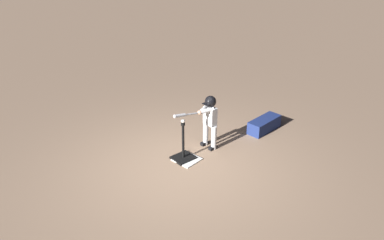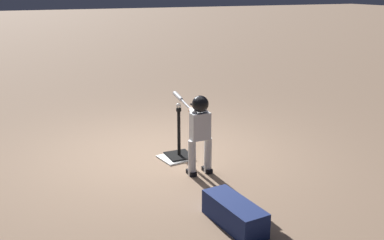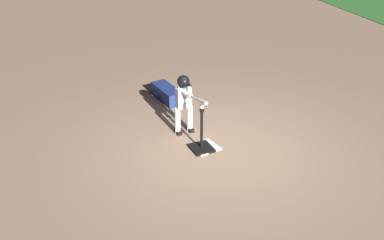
% 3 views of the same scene
% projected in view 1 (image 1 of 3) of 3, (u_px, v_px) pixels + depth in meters
% --- Properties ---
extents(ground_plane, '(90.00, 90.00, 0.00)m').
position_uv_depth(ground_plane, '(182.00, 168.00, 6.91)').
color(ground_plane, '#93755B').
extents(home_plate, '(0.50, 0.50, 0.02)m').
position_uv_depth(home_plate, '(187.00, 159.00, 7.17)').
color(home_plate, white).
rests_on(home_plate, ground_plane).
extents(batting_tee, '(0.40, 0.36, 0.77)m').
position_uv_depth(batting_tee, '(183.00, 153.00, 7.15)').
color(batting_tee, black).
rests_on(batting_tee, ground_plane).
extents(batter_child, '(1.01, 0.35, 1.11)m').
position_uv_depth(batter_child, '(209.00, 116.00, 7.30)').
color(batter_child, silver).
rests_on(batter_child, ground_plane).
extents(baseball, '(0.07, 0.07, 0.07)m').
position_uv_depth(baseball, '(183.00, 121.00, 6.85)').
color(baseball, white).
rests_on(baseball, batting_tee).
extents(equipment_bag, '(0.87, 0.40, 0.28)m').
position_uv_depth(equipment_bag, '(264.00, 124.00, 8.21)').
color(equipment_bag, navy).
rests_on(equipment_bag, ground_plane).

